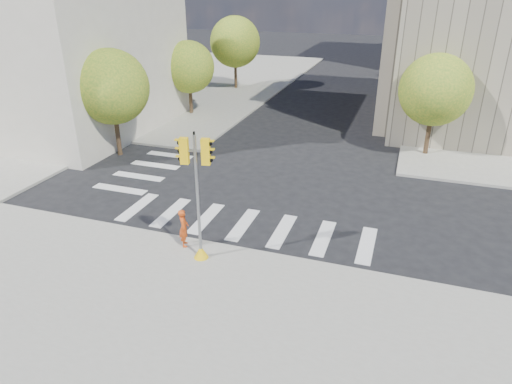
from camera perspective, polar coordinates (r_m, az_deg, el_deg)
ground at (r=21.95m, az=0.44°, el=-1.75°), size 160.00×160.00×0.00m
sidewalk_near at (r=13.84m, az=-15.21°, el=-21.08°), size 30.00×14.00×0.15m
sidewalk_far_left at (r=52.65m, az=-11.68°, el=13.67°), size 28.00×40.00×0.15m
classical_building at (r=37.50m, az=-26.84°, el=17.17°), size 19.00×15.00×12.70m
tree_lw_near at (r=28.67m, az=-17.62°, el=12.40°), size 4.40×4.40×6.41m
tree_lw_mid at (r=37.15m, az=-8.42°, el=15.19°), size 4.00×4.00×5.77m
tree_lw_far at (r=46.08m, az=-2.64°, el=18.23°), size 4.80×4.80×6.95m
tree_re_near at (r=29.23m, az=21.51°, el=11.77°), size 4.20×4.20×6.16m
tree_re_mid at (r=41.02m, az=21.33°, el=15.57°), size 4.60×4.60×6.66m
tree_re_far at (r=52.98m, az=21.09°, el=16.83°), size 4.00×4.00×5.88m
lamp_near at (r=33.10m, az=22.44°, el=13.92°), size 0.35×0.18×8.11m
lamp_far at (r=46.96m, az=21.92°, el=16.75°), size 0.35×0.18×8.11m
traffic_signal at (r=16.82m, az=-7.23°, el=-1.92°), size 1.08×0.56×5.04m
photographer at (r=18.35m, az=-9.02°, el=-4.44°), size 0.60×0.69×1.59m
planter_wall at (r=31.82m, az=-24.24°, el=5.38°), size 5.93×1.75×0.50m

